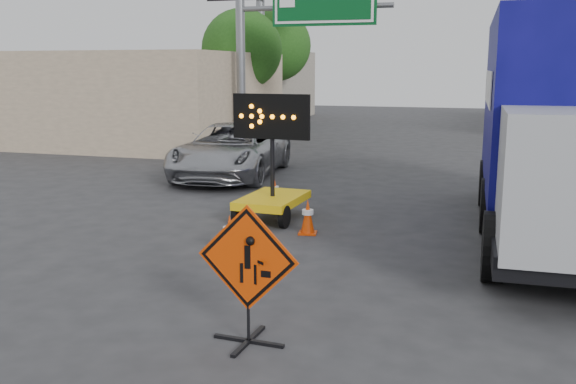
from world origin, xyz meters
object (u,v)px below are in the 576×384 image
at_px(box_truck, 563,139).
at_px(construction_sign, 248,271).
at_px(arrow_board, 273,192).
at_px(pickup_truck, 232,150).

bearing_deg(box_truck, construction_sign, -123.60).
distance_m(construction_sign, arrow_board, 6.64).
xyz_separation_m(construction_sign, pickup_truck, (-4.87, 11.47, -0.10)).
distance_m(arrow_board, box_truck, 6.12).
bearing_deg(construction_sign, box_truck, 60.89).
bearing_deg(pickup_truck, construction_sign, -72.61).
bearing_deg(arrow_board, box_truck, 4.69).
height_order(arrow_board, pickup_truck, arrow_board).
bearing_deg(pickup_truck, arrow_board, -64.71).
bearing_deg(pickup_truck, box_truck, -34.28).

